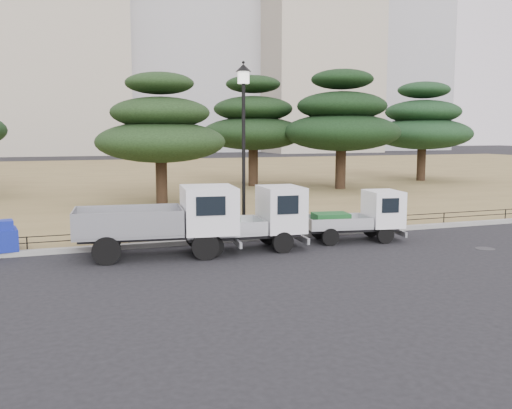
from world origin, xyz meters
name	(u,v)px	position (x,y,z in m)	size (l,w,h in m)	color
ground	(279,256)	(0.00, 0.00, 0.00)	(220.00, 220.00, 0.00)	black
lawn	(135,177)	(0.00, 30.60, 0.07)	(120.00, 56.00, 0.15)	olive
curb	(250,238)	(0.00, 2.60, 0.08)	(120.00, 0.25, 0.16)	gray
truck_large	(167,218)	(-3.08, 1.21, 1.13)	(4.84, 2.35, 2.03)	black
truck_kei_front	(253,219)	(-0.40, 1.15, 0.97)	(3.77, 1.80, 1.95)	black
truck_kei_rear	(361,216)	(3.49, 1.32, 0.84)	(3.38, 1.82, 1.68)	black
street_lamp	(244,121)	(-0.12, 2.90, 4.01)	(0.51, 0.51, 5.72)	black
pipe_fence	(249,227)	(0.00, 2.75, 0.44)	(38.00, 0.04, 0.40)	black
manhole	(485,249)	(6.50, -1.20, 0.01)	(0.60, 0.60, 0.01)	#2D2D30
pine_center_left	(160,129)	(-1.22, 12.13, 3.79)	(6.20, 6.20, 6.31)	black
pine_center_right	(253,122)	(6.15, 19.64, 4.25)	(6.67, 6.67, 7.08)	black
pine_east_near	(341,120)	(10.60, 16.04, 4.34)	(7.19, 7.19, 7.26)	black
pine_east_far	(423,124)	(18.91, 19.36, 4.21)	(7.00, 7.00, 7.03)	black
tower_east	(314,19)	(40.00, 82.00, 24.00)	(20.00, 18.00, 48.00)	#AAA08C
radio_tower	(450,2)	(72.00, 85.00, 30.04)	(1.80, 1.80, 63.00)	#D83F33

